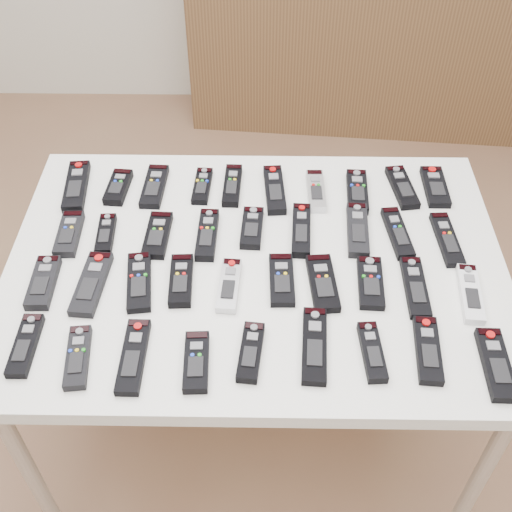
{
  "coord_description": "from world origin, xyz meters",
  "views": [
    {
      "loc": [
        0.15,
        -1.18,
        1.94
      ],
      "look_at": [
        0.14,
        -0.06,
        0.8
      ],
      "focal_mm": 45.0,
      "sensor_mm": 36.0,
      "label": 1
    }
  ],
  "objects_px": {
    "remote_35": "(372,352)",
    "remote_12": "(157,235)",
    "remote_18": "(447,239)",
    "remote_32": "(196,362)",
    "remote_21": "(139,282)",
    "remote_31": "(133,356)",
    "remote_29": "(25,345)",
    "remote_37": "(496,364)",
    "remote_15": "(301,230)",
    "remote_7": "(357,192)",
    "remote_26": "(371,283)",
    "remote_3": "(202,186)",
    "remote_8": "(402,187)",
    "remote_4": "(232,185)",
    "remote_11": "(106,234)",
    "remote_0": "(76,186)",
    "remote_6": "(316,191)",
    "remote_25": "(323,283)",
    "table": "(256,277)",
    "remote_30": "(78,357)",
    "remote_5": "(275,190)",
    "remote_33": "(251,352)",
    "remote_9": "(435,187)",
    "remote_36": "(428,350)",
    "remote_14": "(252,228)",
    "remote_23": "(229,285)",
    "remote_10": "(69,234)",
    "remote_34": "(314,345)",
    "remote_20": "(91,284)",
    "remote_19": "(43,282)",
    "remote_1": "(118,187)",
    "remote_24": "(282,280)",
    "remote_28": "(470,294)",
    "remote_27": "(415,287)",
    "remote_22": "(181,280)",
    "sideboard": "(367,43)",
    "remote_2": "(154,186)",
    "remote_13": "(207,235)"
  },
  "relations": [
    {
      "from": "remote_14",
      "to": "remote_29",
      "type": "xyz_separation_m",
      "value": [
        -0.49,
        -0.39,
        -0.0
      ]
    },
    {
      "from": "remote_20",
      "to": "remote_37",
      "type": "bearing_deg",
      "value": -9.16
    },
    {
      "from": "remote_1",
      "to": "remote_24",
      "type": "relative_size",
      "value": 0.85
    },
    {
      "from": "remote_9",
      "to": "remote_4",
      "type": "bearing_deg",
      "value": -179.27
    },
    {
      "from": "remote_10",
      "to": "remote_14",
      "type": "relative_size",
      "value": 1.07
    },
    {
      "from": "remote_27",
      "to": "remote_35",
      "type": "relative_size",
      "value": 1.22
    },
    {
      "from": "table",
      "to": "remote_32",
      "type": "distance_m",
      "value": 0.34
    },
    {
      "from": "remote_35",
      "to": "remote_15",
      "type": "bearing_deg",
      "value": 106.29
    },
    {
      "from": "remote_3",
      "to": "remote_15",
      "type": "bearing_deg",
      "value": -30.92
    },
    {
      "from": "remote_35",
      "to": "remote_12",
      "type": "bearing_deg",
      "value": 140.91
    },
    {
      "from": "remote_28",
      "to": "remote_34",
      "type": "distance_m",
      "value": 0.41
    },
    {
      "from": "remote_4",
      "to": "remote_26",
      "type": "distance_m",
      "value": 0.5
    },
    {
      "from": "remote_30",
      "to": "remote_7",
      "type": "bearing_deg",
      "value": 34.45
    },
    {
      "from": "remote_3",
      "to": "remote_8",
      "type": "xyz_separation_m",
      "value": [
        0.56,
        0.0,
        0.0
      ]
    },
    {
      "from": "remote_7",
      "to": "remote_23",
      "type": "relative_size",
      "value": 1.06
    },
    {
      "from": "remote_6",
      "to": "remote_14",
      "type": "height_order",
      "value": "remote_6"
    },
    {
      "from": "remote_18",
      "to": "remote_32",
      "type": "height_order",
      "value": "remote_32"
    },
    {
      "from": "table",
      "to": "remote_5",
      "type": "bearing_deg",
      "value": 79.86
    },
    {
      "from": "remote_5",
      "to": "remote_20",
      "type": "distance_m",
      "value": 0.57
    },
    {
      "from": "remote_29",
      "to": "remote_37",
      "type": "bearing_deg",
      "value": -2.23
    },
    {
      "from": "remote_3",
      "to": "remote_19",
      "type": "xyz_separation_m",
      "value": [
        -0.36,
        -0.37,
        0.0
      ]
    },
    {
      "from": "remote_9",
      "to": "remote_36",
      "type": "relative_size",
      "value": 0.94
    },
    {
      "from": "remote_15",
      "to": "remote_33",
      "type": "xyz_separation_m",
      "value": [
        -0.12,
        -0.39,
        -0.0
      ]
    },
    {
      "from": "remote_10",
      "to": "remote_29",
      "type": "distance_m",
      "value": 0.36
    },
    {
      "from": "remote_8",
      "to": "remote_34",
      "type": "height_order",
      "value": "same"
    },
    {
      "from": "remote_7",
      "to": "remote_33",
      "type": "distance_m",
      "value": 0.62
    },
    {
      "from": "remote_4",
      "to": "remote_13",
      "type": "bearing_deg",
      "value": -103.55
    },
    {
      "from": "remote_10",
      "to": "remote_36",
      "type": "height_order",
      "value": "remote_10"
    },
    {
      "from": "remote_21",
      "to": "remote_31",
      "type": "height_order",
      "value": "same"
    },
    {
      "from": "table",
      "to": "remote_32",
      "type": "relative_size",
      "value": 8.32
    },
    {
      "from": "remote_12",
      "to": "remote_30",
      "type": "xyz_separation_m",
      "value": [
        -0.13,
        -0.39,
        0.0
      ]
    },
    {
      "from": "sideboard",
      "to": "remote_28",
      "type": "height_order",
      "value": "sideboard"
    },
    {
      "from": "remote_37",
      "to": "remote_22",
      "type": "bearing_deg",
      "value": 162.64
    },
    {
      "from": "remote_30",
      "to": "remote_34",
      "type": "xyz_separation_m",
      "value": [
        0.52,
        0.04,
        -0.0
      ]
    },
    {
      "from": "remote_25",
      "to": "remote_35",
      "type": "distance_m",
      "value": 0.22
    },
    {
      "from": "remote_4",
      "to": "remote_8",
      "type": "xyz_separation_m",
      "value": [
        0.48,
        -0.0,
        -0.0
      ]
    },
    {
      "from": "remote_0",
      "to": "remote_6",
      "type": "xyz_separation_m",
      "value": [
        0.67,
        -0.01,
        -0.0
      ]
    },
    {
      "from": "remote_11",
      "to": "remote_26",
      "type": "bearing_deg",
      "value": -16.97
    },
    {
      "from": "remote_28",
      "to": "remote_31",
      "type": "relative_size",
      "value": 0.92
    },
    {
      "from": "remote_18",
      "to": "remote_23",
      "type": "relative_size",
      "value": 1.16
    },
    {
      "from": "remote_0",
      "to": "remote_20",
      "type": "height_order",
      "value": "remote_0"
    },
    {
      "from": "remote_2",
      "to": "remote_33",
      "type": "relative_size",
      "value": 1.15
    },
    {
      "from": "remote_10",
      "to": "remote_19",
      "type": "xyz_separation_m",
      "value": [
        -0.02,
        -0.17,
        0.0
      ]
    },
    {
      "from": "remote_34",
      "to": "remote_3",
      "type": "bearing_deg",
      "value": 121.07
    },
    {
      "from": "remote_6",
      "to": "remote_14",
      "type": "distance_m",
      "value": 0.23
    },
    {
      "from": "remote_7",
      "to": "remote_32",
      "type": "height_order",
      "value": "same"
    },
    {
      "from": "remote_8",
      "to": "remote_11",
      "type": "xyz_separation_m",
      "value": [
        -0.8,
        -0.2,
        0.0
      ]
    },
    {
      "from": "remote_7",
      "to": "remote_26",
      "type": "distance_m",
      "value": 0.34
    },
    {
      "from": "remote_5",
      "to": "remote_33",
      "type": "height_order",
      "value": "same"
    },
    {
      "from": "remote_12",
      "to": "remote_19",
      "type": "distance_m",
      "value": 0.31
    }
  ]
}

